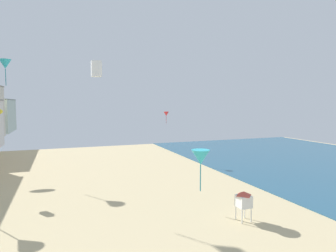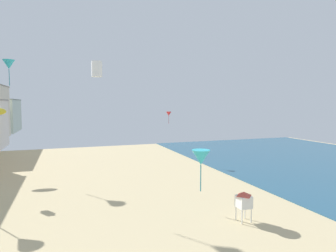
{
  "view_description": "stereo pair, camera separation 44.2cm",
  "coord_description": "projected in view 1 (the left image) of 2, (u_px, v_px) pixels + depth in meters",
  "views": [
    {
      "loc": [
        -3.22,
        -8.85,
        9.92
      ],
      "look_at": [
        5.62,
        14.79,
        8.0
      ],
      "focal_mm": 31.22,
      "sensor_mm": 36.0,
      "label": 1
    },
    {
      "loc": [
        -2.8,
        -9.0,
        9.92
      ],
      "look_at": [
        5.62,
        14.79,
        8.0
      ],
      "focal_mm": 31.22,
      "sensor_mm": 36.0,
      "label": 2
    }
  ],
  "objects": [
    {
      "name": "kite_cyan_delta_2",
      "position": [
        5.0,
        64.0,
        40.88
      ],
      "size": [
        1.61,
        1.61,
        3.66
      ],
      "color": "#2DB7CC"
    },
    {
      "name": "kite_white_box",
      "position": [
        96.0,
        69.0,
        24.96
      ],
      "size": [
        0.85,
        0.85,
        1.33
      ],
      "color": "white"
    },
    {
      "name": "kite_red_delta",
      "position": [
        166.0,
        114.0,
        49.09
      ],
      "size": [
        0.89,
        0.89,
        2.01
      ],
      "color": "red"
    },
    {
      "name": "lifeguard_stand",
      "position": [
        244.0,
        200.0,
        24.65
      ],
      "size": [
        1.1,
        1.1,
        2.55
      ],
      "rotation": [
        0.0,
        0.0,
        -0.15
      ],
      "color": "white",
      "rests_on": "ground"
    },
    {
      "name": "kite_cyan_delta",
      "position": [
        201.0,
        157.0,
        26.69
      ],
      "size": [
        1.69,
        1.69,
        3.85
      ],
      "color": "#2DB7CC"
    }
  ]
}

